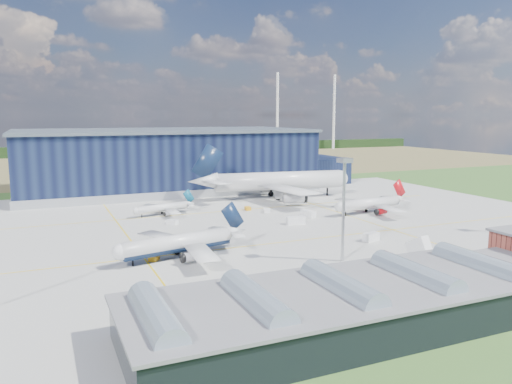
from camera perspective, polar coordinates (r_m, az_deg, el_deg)
name	(u,v)px	position (r m, az deg, el deg)	size (l,w,h in m)	color
ground	(249,236)	(134.65, -0.86, -5.03)	(600.00, 600.00, 0.00)	#2D5821
apron	(235,228)	(143.67, -2.40, -4.14)	(220.00, 160.00, 0.08)	gray
farmland	(121,164)	(345.83, -15.12, 3.15)	(600.00, 220.00, 0.01)	olive
treeline	(106,150)	(424.57, -16.77, 4.61)	(600.00, 8.00, 8.00)	black
hangar	(171,162)	(222.86, -9.67, 3.37)	(145.00, 62.00, 26.10)	black
glass_concourse	(361,302)	(80.15, 11.87, -12.20)	(78.00, 23.00, 8.60)	black
light_mast_center	(344,193)	(110.23, 10.02, -0.07)	(2.60, 2.60, 23.00)	#B2B4B9
airliner_navy	(177,234)	(114.15, -9.00, -4.79)	(34.16, 33.42, 11.14)	silver
airliner_red	(369,198)	(168.04, 12.80, -0.69)	(31.33, 30.65, 10.22)	silver
airliner_widebody	(280,171)	(193.72, 2.71, 2.37)	(64.55, 63.15, 21.05)	silver
airliner_regional	(162,204)	(164.21, -10.70, -1.35)	(22.66, 22.17, 7.39)	silver
gse_tug_a	(243,287)	(93.96, -1.54, -10.77)	(2.07, 3.38, 1.41)	orange
gse_tug_b	(154,258)	(114.34, -11.58, -7.42)	(1.79, 2.68, 1.16)	orange
gse_van_a	(296,220)	(148.68, 4.55, -3.26)	(2.35, 5.39, 2.35)	white
gse_cart_a	(267,210)	(166.69, 1.25, -2.11)	(1.97, 2.95, 1.28)	white
gse_van_b	(308,214)	(159.13, 5.96, -2.51)	(2.24, 4.89, 2.24)	white
gse_tug_c	(248,208)	(170.22, -0.95, -1.89)	(1.74, 2.79, 1.22)	orange
gse_cart_b	(172,222)	(150.36, -9.54, -3.41)	(2.18, 3.26, 1.41)	white
gse_van_c	(371,237)	(132.25, 13.02, -5.02)	(2.20, 4.58, 2.20)	white
airstair	(418,251)	(118.96, 18.05, -6.45)	(2.22, 5.54, 3.55)	white
car_a	(336,293)	(92.27, 9.13, -11.32)	(1.42, 3.52, 1.20)	#99999E
car_b	(437,277)	(106.26, 19.98, -9.07)	(1.12, 3.22, 1.06)	#99999E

